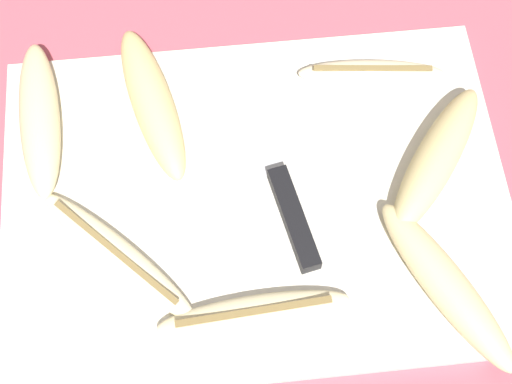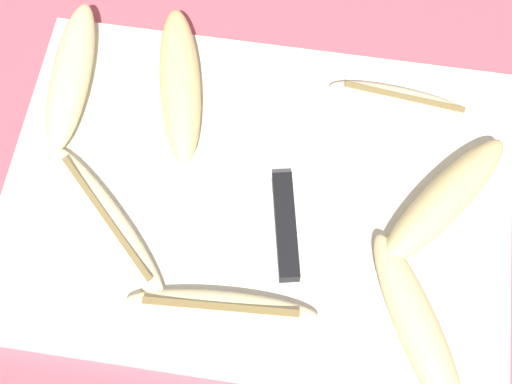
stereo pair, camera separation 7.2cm
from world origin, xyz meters
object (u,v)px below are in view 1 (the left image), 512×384
(banana_ripe_center, at_px, (446,285))
(banana_cream_curved, at_px, (254,314))
(banana_pale_long, at_px, (117,255))
(banana_golden_short, at_px, (152,102))
(knife, at_px, (286,199))
(banana_bright_far, at_px, (371,73))
(banana_soft_right, at_px, (40,118))
(banana_spotted_left, at_px, (436,158))

(banana_ripe_center, bearing_deg, banana_cream_curved, -177.60)
(banana_pale_long, xyz_separation_m, banana_golden_short, (0.04, 0.16, 0.01))
(banana_cream_curved, xyz_separation_m, banana_pale_long, (-0.13, 0.07, 0.00))
(knife, xyz_separation_m, banana_ripe_center, (0.14, -0.11, 0.01))
(knife, relative_size, banana_bright_far, 1.52)
(banana_golden_short, distance_m, banana_soft_right, 0.12)
(banana_soft_right, relative_size, banana_spotted_left, 1.08)
(banana_cream_curved, xyz_separation_m, banana_spotted_left, (0.20, 0.14, 0.01))
(knife, distance_m, banana_ripe_center, 0.18)
(banana_ripe_center, bearing_deg, banana_spotted_left, 82.61)
(knife, relative_size, banana_golden_short, 1.26)
(knife, height_order, banana_golden_short, banana_golden_short)
(banana_ripe_center, relative_size, banana_spotted_left, 1.09)
(banana_ripe_center, bearing_deg, banana_bright_far, 96.89)
(banana_pale_long, xyz_separation_m, banana_spotted_left, (0.33, 0.07, 0.01))
(knife, bearing_deg, banana_bright_far, 39.48)
(banana_pale_long, relative_size, banana_golden_short, 0.84)
(banana_soft_right, bearing_deg, banana_spotted_left, -12.55)
(knife, bearing_deg, banana_golden_short, 125.40)
(banana_soft_right, bearing_deg, banana_golden_short, 2.23)
(banana_ripe_center, bearing_deg, banana_pale_long, 168.30)
(knife, distance_m, banana_pale_long, 0.18)
(banana_pale_long, xyz_separation_m, banana_soft_right, (-0.08, 0.16, 0.01))
(banana_spotted_left, bearing_deg, knife, -171.15)
(banana_cream_curved, height_order, banana_golden_short, banana_golden_short)
(banana_cream_curved, distance_m, banana_spotted_left, 0.24)
(knife, relative_size, banana_spotted_left, 1.41)
(banana_ripe_center, xyz_separation_m, banana_cream_curved, (-0.18, -0.01, -0.01))
(banana_spotted_left, bearing_deg, banana_bright_far, 112.45)
(banana_cream_curved, bearing_deg, knife, 68.87)
(banana_ripe_center, height_order, banana_spotted_left, banana_spotted_left)
(banana_spotted_left, bearing_deg, banana_soft_right, 167.45)
(banana_pale_long, relative_size, banana_spotted_left, 0.94)
(banana_golden_short, relative_size, banana_soft_right, 1.03)
(banana_bright_far, bearing_deg, banana_golden_short, -175.65)
(banana_bright_far, xyz_separation_m, banana_pale_long, (-0.28, -0.18, -0.00))
(banana_bright_far, bearing_deg, banana_pale_long, -147.45)
(banana_soft_right, bearing_deg, banana_bright_far, 3.64)
(banana_soft_right, bearing_deg, banana_pale_long, -64.17)
(knife, relative_size, banana_soft_right, 1.30)
(banana_pale_long, bearing_deg, knife, 13.97)
(banana_golden_short, relative_size, banana_spotted_left, 1.12)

